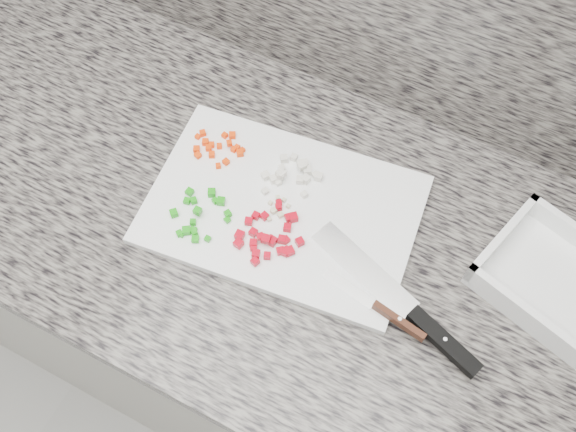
% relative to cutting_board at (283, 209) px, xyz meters
% --- Properties ---
extents(cabinet, '(3.92, 0.62, 0.86)m').
position_rel_cutting_board_xyz_m(cabinet, '(-0.06, -0.01, -0.48)').
color(cabinet, beige).
rests_on(cabinet, ground).
extents(countertop, '(3.96, 0.64, 0.04)m').
position_rel_cutting_board_xyz_m(countertop, '(-0.06, -0.01, -0.03)').
color(countertop, slate).
rests_on(countertop, cabinet).
extents(cutting_board, '(0.45, 0.33, 0.01)m').
position_rel_cutting_board_xyz_m(cutting_board, '(0.00, 0.00, 0.00)').
color(cutting_board, white).
rests_on(cutting_board, countertop).
extents(carrot_pile, '(0.09, 0.08, 0.02)m').
position_rel_cutting_board_xyz_m(carrot_pile, '(-0.15, 0.05, 0.01)').
color(carrot_pile, '#FF3E05').
rests_on(carrot_pile, cutting_board).
extents(onion_pile, '(0.09, 0.09, 0.02)m').
position_rel_cutting_board_xyz_m(onion_pile, '(-0.01, 0.06, 0.01)').
color(onion_pile, silver).
rests_on(onion_pile, cutting_board).
extents(green_pepper_pile, '(0.09, 0.10, 0.02)m').
position_rel_cutting_board_xyz_m(green_pepper_pile, '(-0.11, -0.07, 0.01)').
color(green_pepper_pile, '#169C0E').
rests_on(green_pepper_pile, cutting_board).
extents(red_pepper_pile, '(0.10, 0.12, 0.02)m').
position_rel_cutting_board_xyz_m(red_pepper_pile, '(0.01, -0.06, 0.01)').
color(red_pepper_pile, '#B80214').
rests_on(red_pepper_pile, cutting_board).
extents(garlic_pile, '(0.03, 0.05, 0.01)m').
position_rel_cutting_board_xyz_m(garlic_pile, '(-0.01, -0.01, 0.01)').
color(garlic_pile, beige).
rests_on(garlic_pile, cutting_board).
extents(chef_knife, '(0.30, 0.14, 0.02)m').
position_rel_cutting_board_xyz_m(chef_knife, '(0.26, -0.08, 0.01)').
color(chef_knife, white).
rests_on(chef_knife, cutting_board).
extents(paring_knife, '(0.17, 0.04, 0.02)m').
position_rel_cutting_board_xyz_m(paring_knife, '(0.22, -0.09, 0.01)').
color(paring_knife, white).
rests_on(paring_knife, cutting_board).
extents(tray, '(0.28, 0.23, 0.05)m').
position_rel_cutting_board_xyz_m(tray, '(0.44, 0.07, 0.01)').
color(tray, white).
rests_on(tray, countertop).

